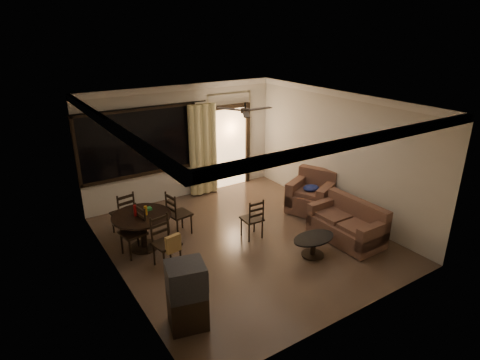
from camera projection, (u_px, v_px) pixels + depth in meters
ground at (244, 240)px, 8.16m from camera, size 5.50×5.50×0.00m
room_shell at (224, 130)px, 9.19m from camera, size 5.50×6.70×5.50m
dining_table at (142, 222)px, 7.69m from camera, size 1.13×1.13×0.93m
dining_chair_west at (135, 241)px, 7.57m from camera, size 0.48×0.48×0.95m
dining_chair_east at (179, 221)px, 8.31m from camera, size 0.48×0.48×0.95m
dining_chair_south at (167, 251)px, 7.19m from camera, size 0.48×0.53×0.95m
dining_chair_north at (124, 221)px, 8.33m from camera, size 0.48×0.48×0.95m
tv_cabinet at (187, 295)px, 5.68m from camera, size 0.63×0.60×1.02m
sofa at (348, 225)px, 8.09m from camera, size 0.81×1.50×0.80m
armchair at (312, 195)px, 9.33m from camera, size 1.23×1.23×0.93m
coffee_table at (313, 243)px, 7.52m from camera, size 0.88×0.53×0.39m
side_chair at (252, 226)px, 8.18m from camera, size 0.41×0.41×0.87m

